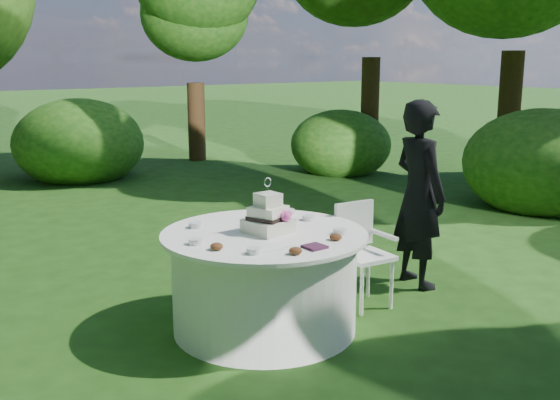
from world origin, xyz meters
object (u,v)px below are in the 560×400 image
object	(u,v)px
guest	(419,194)
chair	(361,246)
napkins	(315,247)
cake	(268,218)
table	(264,281)

from	to	relation	value
guest	chair	bearing A→B (deg)	105.29
napkins	cake	size ratio (longest dim) A/B	0.33
cake	chair	world-z (taller)	cake
napkins	guest	xyz separation A→B (m)	(1.68, 0.52, 0.07)
napkins	cake	bearing A→B (deg)	90.66
cake	guest	bearing A→B (deg)	-0.27
table	cake	world-z (taller)	cake
chair	napkins	bearing A→B (deg)	-152.59
napkins	table	distance (m)	0.67
cake	table	bearing A→B (deg)	147.27
chair	table	bearing A→B (deg)	175.82
napkins	table	world-z (taller)	napkins
guest	napkins	bearing A→B (deg)	119.20
guest	cake	world-z (taller)	guest
napkins	cake	xyz separation A→B (m)	(-0.01, 0.53, 0.10)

